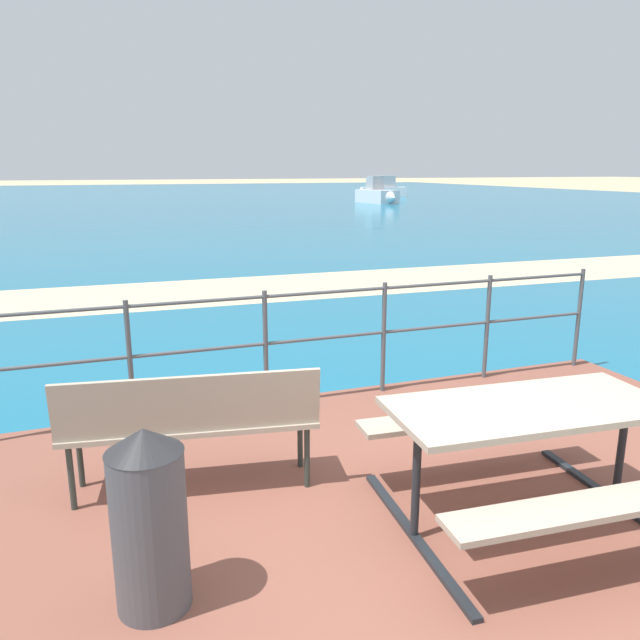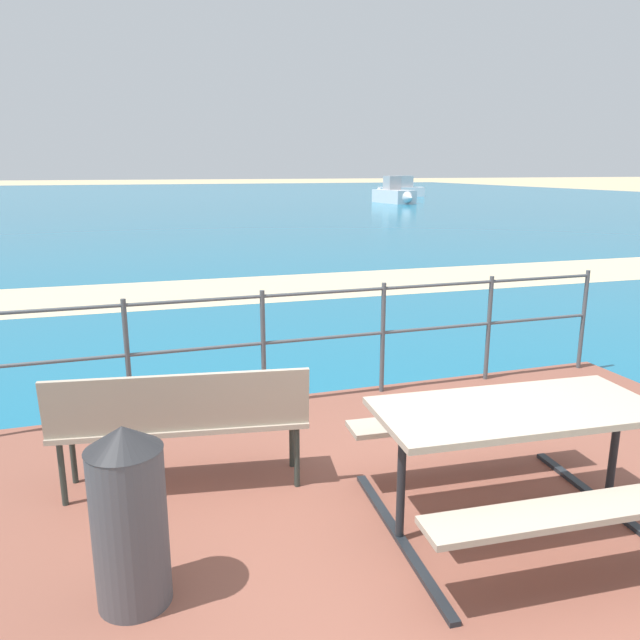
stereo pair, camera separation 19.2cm
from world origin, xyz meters
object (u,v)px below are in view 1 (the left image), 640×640
(trash_bin, at_px, (149,519))
(boat_near, at_px, (377,195))
(park_bench, at_px, (191,418))
(boat_mid, at_px, (383,189))
(picnic_table, at_px, (527,433))

(trash_bin, relative_size, boat_near, 0.26)
(trash_bin, bearing_deg, boat_near, 63.23)
(boat_near, bearing_deg, park_bench, -34.36)
(boat_mid, bearing_deg, trash_bin, 76.80)
(picnic_table, relative_size, boat_near, 0.47)
(boat_near, relative_size, boat_mid, 0.92)
(picnic_table, distance_m, trash_bin, 2.22)
(trash_bin, relative_size, boat_mid, 0.24)
(park_bench, distance_m, boat_near, 36.33)
(picnic_table, height_order, boat_mid, boat_mid)
(trash_bin, height_order, boat_near, boat_near)
(boat_mid, bearing_deg, picnic_table, 79.26)
(picnic_table, relative_size, trash_bin, 1.85)
(park_bench, height_order, trash_bin, trash_bin)
(picnic_table, height_order, trash_bin, trash_bin)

